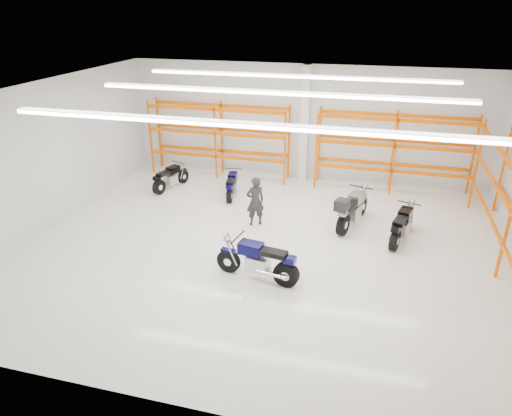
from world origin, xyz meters
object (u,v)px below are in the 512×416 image
(motorcycle_back_c, at_px, (351,210))
(structural_column, at_px, (305,125))
(standing_man, at_px, (255,201))
(motorcycle_back_d, at_px, (402,226))
(motorcycle_back_b, at_px, (232,186))
(motorcycle_back_a, at_px, (169,178))
(motorcycle_main, at_px, (260,262))

(motorcycle_back_c, xyz_separation_m, structural_column, (-2.17, 3.85, 1.65))
(motorcycle_back_c, xyz_separation_m, standing_man, (-2.97, -0.57, 0.22))
(motorcycle_back_c, height_order, motorcycle_back_d, motorcycle_back_c)
(motorcycle_back_b, distance_m, standing_man, 2.50)
(structural_column, bearing_deg, motorcycle_back_a, -154.09)
(motorcycle_main, height_order, motorcycle_back_b, motorcycle_main)
(standing_man, xyz_separation_m, structural_column, (0.80, 4.42, 1.44))
(motorcycle_main, distance_m, motorcycle_back_a, 7.14)
(structural_column, bearing_deg, standing_man, -100.29)
(motorcycle_back_a, bearing_deg, motorcycle_back_d, -13.99)
(standing_man, bearing_deg, motorcycle_back_c, 159.27)
(motorcycle_back_c, height_order, standing_man, standing_man)
(motorcycle_back_a, distance_m, standing_man, 4.49)
(motorcycle_back_d, height_order, structural_column, structural_column)
(motorcycle_main, xyz_separation_m, motorcycle_back_c, (2.02, 3.66, 0.07))
(motorcycle_back_a, height_order, structural_column, structural_column)
(motorcycle_back_a, relative_size, motorcycle_back_b, 1.00)
(motorcycle_back_a, height_order, motorcycle_back_d, motorcycle_back_d)
(motorcycle_main, xyz_separation_m, standing_man, (-0.95, 3.08, 0.29))
(motorcycle_main, relative_size, structural_column, 0.51)
(motorcycle_back_a, height_order, motorcycle_back_c, motorcycle_back_c)
(motorcycle_back_a, relative_size, structural_column, 0.41)
(motorcycle_back_a, bearing_deg, motorcycle_main, -46.75)
(motorcycle_main, distance_m, motorcycle_back_b, 5.63)
(motorcycle_back_c, bearing_deg, motorcycle_back_b, 161.75)
(motorcycle_back_a, xyz_separation_m, motorcycle_back_c, (6.91, -1.54, 0.16))
(motorcycle_back_b, bearing_deg, motorcycle_back_a, 177.80)
(motorcycle_back_d, distance_m, structural_column, 6.02)
(motorcycle_back_d, bearing_deg, standing_man, -179.81)
(standing_man, bearing_deg, motorcycle_main, 75.47)
(motorcycle_back_c, bearing_deg, structural_column, 119.36)
(motorcycle_main, xyz_separation_m, motorcycle_back_a, (-4.89, 5.20, -0.08))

